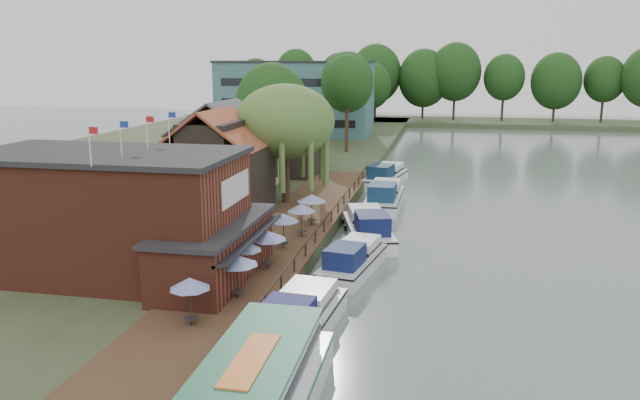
# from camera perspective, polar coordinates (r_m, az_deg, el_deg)

# --- Properties ---
(ground) EXTENTS (260.00, 260.00, 0.00)m
(ground) POSITION_cam_1_polar(r_m,az_deg,el_deg) (35.86, 5.63, -9.27)
(ground) COLOR #55625F
(ground) RESTS_ON ground
(land_bank) EXTENTS (50.00, 140.00, 1.00)m
(land_bank) POSITION_cam_1_polar(r_m,az_deg,el_deg) (76.88, -14.24, 2.66)
(land_bank) COLOR #384728
(land_bank) RESTS_ON ground
(quay_deck) EXTENTS (6.00, 50.00, 0.10)m
(quay_deck) POSITION_cam_1_polar(r_m,az_deg,el_deg) (46.23, -2.93, -2.78)
(quay_deck) COLOR #47301E
(quay_deck) RESTS_ON land_bank
(quay_rail) EXTENTS (0.20, 49.00, 1.00)m
(quay_rail) POSITION_cam_1_polar(r_m,az_deg,el_deg) (46.01, 0.48, -2.26)
(quay_rail) COLOR black
(quay_rail) RESTS_ON land_bank
(pub) EXTENTS (20.00, 11.00, 7.30)m
(pub) POSITION_cam_1_polar(r_m,az_deg,el_deg) (37.48, -16.19, -1.28)
(pub) COLOR maroon
(pub) RESTS_ON land_bank
(hotel_block) EXTENTS (25.40, 12.40, 12.30)m
(hotel_block) POSITION_cam_1_polar(r_m,az_deg,el_deg) (106.35, -2.20, 9.33)
(hotel_block) COLOR #38666B
(hotel_block) RESTS_ON land_bank
(cottage_a) EXTENTS (8.60, 7.60, 8.50)m
(cottage_a) POSITION_cam_1_polar(r_m,az_deg,el_deg) (51.18, -9.48, 3.39)
(cottage_a) COLOR black
(cottage_a) RESTS_ON land_bank
(cottage_b) EXTENTS (9.60, 8.60, 8.50)m
(cottage_b) POSITION_cam_1_polar(r_m,az_deg,el_deg) (61.48, -8.78, 4.95)
(cottage_b) COLOR beige
(cottage_b) RESTS_ON land_bank
(cottage_c) EXTENTS (7.60, 7.60, 8.50)m
(cottage_c) POSITION_cam_1_polar(r_m,az_deg,el_deg) (68.81, -3.03, 5.90)
(cottage_c) COLOR black
(cottage_c) RESTS_ON land_bank
(willow) EXTENTS (8.60, 8.60, 10.43)m
(willow) POSITION_cam_1_polar(r_m,az_deg,el_deg) (54.37, -3.18, 5.11)
(willow) COLOR #476B2D
(willow) RESTS_ON land_bank
(umbrella_0) EXTENTS (1.95, 1.95, 2.38)m
(umbrella_0) POSITION_cam_1_polar(r_m,az_deg,el_deg) (30.26, -11.75, -9.08)
(umbrella_0) COLOR #1C319C
(umbrella_0) RESTS_ON quay_deck
(umbrella_1) EXTENTS (2.31, 2.31, 2.38)m
(umbrella_1) POSITION_cam_1_polar(r_m,az_deg,el_deg) (33.19, -7.62, -6.94)
(umbrella_1) COLOR navy
(umbrella_1) RESTS_ON quay_deck
(umbrella_2) EXTENTS (1.99, 1.99, 2.38)m
(umbrella_2) POSITION_cam_1_polar(r_m,az_deg,el_deg) (35.56, -6.88, -5.57)
(umbrella_2) COLOR navy
(umbrella_2) RESTS_ON quay_deck
(umbrella_3) EXTENTS (2.33, 2.33, 2.38)m
(umbrella_3) POSITION_cam_1_polar(r_m,az_deg,el_deg) (37.48, -4.81, -4.56)
(umbrella_3) COLOR navy
(umbrella_3) RESTS_ON quay_deck
(umbrella_4) EXTENTS (2.09, 2.09, 2.38)m
(umbrella_4) POSITION_cam_1_polar(r_m,az_deg,el_deg) (41.49, -3.36, -2.83)
(umbrella_4) COLOR navy
(umbrella_4) RESTS_ON quay_deck
(umbrella_5) EXTENTS (2.04, 2.04, 2.38)m
(umbrella_5) POSITION_cam_1_polar(r_m,az_deg,el_deg) (44.13, -1.71, -1.86)
(umbrella_5) COLOR navy
(umbrella_5) RESTS_ON quay_deck
(umbrella_6) EXTENTS (2.24, 2.24, 2.38)m
(umbrella_6) POSITION_cam_1_polar(r_m,az_deg,el_deg) (47.20, -0.76, -0.89)
(umbrella_6) COLOR navy
(umbrella_6) RESTS_ON quay_deck
(cruiser_0) EXTENTS (4.05, 10.29, 2.44)m
(cruiser_0) POSITION_cam_1_polar(r_m,az_deg,el_deg) (31.03, -2.04, -10.37)
(cruiser_0) COLOR silver
(cruiser_0) RESTS_ON ground
(cruiser_1) EXTENTS (4.40, 9.53, 2.20)m
(cruiser_1) POSITION_cam_1_polar(r_m,az_deg,el_deg) (40.19, 3.05, -5.11)
(cruiser_1) COLOR silver
(cruiser_1) RESTS_ON ground
(cruiser_2) EXTENTS (5.94, 10.80, 2.51)m
(cruiser_2) POSITION_cam_1_polar(r_m,az_deg,el_deg) (47.36, 4.44, -2.17)
(cruiser_2) COLOR white
(cruiser_2) RESTS_ON ground
(cruiser_3) EXTENTS (3.40, 10.49, 2.57)m
(cruiser_3) POSITION_cam_1_polar(r_m,az_deg,el_deg) (58.02, 5.91, 0.60)
(cruiser_3) COLOR white
(cruiser_3) RESTS_ON ground
(cruiser_4) EXTENTS (5.04, 10.56, 2.47)m
(cruiser_4) POSITION_cam_1_polar(r_m,az_deg,el_deg) (68.61, 6.03, 2.43)
(cruiser_4) COLOR white
(cruiser_4) RESTS_ON ground
(bank_tree_0) EXTENTS (8.83, 8.83, 12.12)m
(bank_tree_0) POSITION_cam_1_polar(r_m,az_deg,el_deg) (76.70, -4.41, 7.94)
(bank_tree_0) COLOR #143811
(bank_tree_0) RESTS_ON land_bank
(bank_tree_1) EXTENTS (6.15, 6.15, 13.15)m
(bank_tree_1) POSITION_cam_1_polar(r_m,az_deg,el_deg) (85.29, 2.47, 8.78)
(bank_tree_1) COLOR #143811
(bank_tree_1) RESTS_ON land_bank
(bank_tree_2) EXTENTS (7.59, 7.59, 13.61)m
(bank_tree_2) POSITION_cam_1_polar(r_m,az_deg,el_deg) (91.10, 2.50, 9.18)
(bank_tree_2) COLOR #143811
(bank_tree_2) RESTS_ON land_bank
(bank_tree_3) EXTENTS (6.24, 6.24, 11.62)m
(bank_tree_3) POSITION_cam_1_polar(r_m,az_deg,el_deg) (111.55, 2.08, 9.31)
(bank_tree_3) COLOR #143811
(bank_tree_3) RESTS_ON land_bank
(bank_tree_4) EXTENTS (8.38, 8.38, 13.76)m
(bank_tree_4) POSITION_cam_1_polar(r_m,az_deg,el_deg) (119.73, 1.84, 10.06)
(bank_tree_4) COLOR #143811
(bank_tree_4) RESTS_ON land_bank
(bank_tree_5) EXTENTS (8.06, 8.06, 11.95)m
(bank_tree_5) POSITION_cam_1_polar(r_m,az_deg,el_deg) (126.94, 4.67, 9.76)
(bank_tree_5) COLOR #143811
(bank_tree_5) RESTS_ON land_bank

